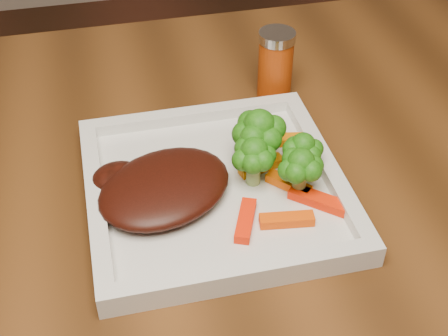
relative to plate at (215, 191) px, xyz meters
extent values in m
cube|color=white|center=(0.00, 0.00, 0.00)|extent=(0.27, 0.27, 0.01)
ellipsoid|color=#390F08|center=(-0.05, 0.00, 0.02)|extent=(0.18, 0.17, 0.03)
cube|color=#F14903|center=(0.06, -0.07, 0.01)|extent=(0.06, 0.02, 0.01)
cube|color=#F02503|center=(0.10, -0.05, 0.01)|extent=(0.06, 0.05, 0.01)
cube|color=#FF2204|center=(0.02, -0.06, 0.01)|extent=(0.04, 0.06, 0.01)
cube|color=orange|center=(0.10, 0.05, 0.01)|extent=(0.06, 0.03, 0.01)
cube|color=#FF5F04|center=(0.08, -0.02, 0.01)|extent=(0.04, 0.05, 0.01)
cube|color=orange|center=(0.06, 0.02, 0.01)|extent=(0.05, 0.03, 0.01)
cylinder|color=#A13508|center=(0.12, 0.17, 0.04)|extent=(0.06, 0.06, 0.09)
camera|label=1|loc=(-0.10, -0.48, 0.46)|focal=50.00mm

